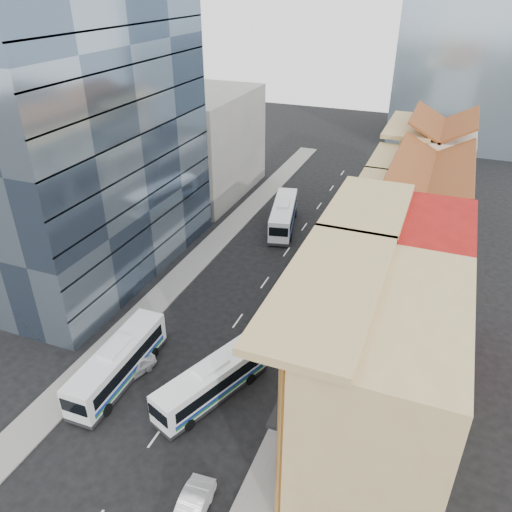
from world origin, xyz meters
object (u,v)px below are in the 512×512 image
at_px(shophouse_tan, 383,386).
at_px(bus_right, 212,381).
at_px(sedan_left, 131,368).
at_px(bus_left_far, 283,215).
at_px(office_tower, 86,128).
at_px(sedan_right, 191,510).
at_px(bus_left_near, 118,363).

xyz_separation_m(shophouse_tan, bus_right, (-12.00, 0.70, -4.43)).
xyz_separation_m(shophouse_tan, sedan_left, (-18.90, 0.42, -5.30)).
distance_m(bus_left_far, bus_right, 29.44).
relative_size(office_tower, bus_right, 3.06).
height_order(shophouse_tan, sedan_left, shophouse_tan).
bearing_deg(sedan_right, office_tower, 129.55).
height_order(office_tower, sedan_left, office_tower).
xyz_separation_m(bus_left_far, sedan_right, (7.49, -38.24, -1.03)).
bearing_deg(shophouse_tan, office_tower, 155.70).
bearing_deg(sedan_right, bus_left_near, 137.37).
distance_m(bus_left_near, sedan_right, 13.39).
relative_size(bus_left_near, bus_right, 1.06).
height_order(sedan_left, sedan_right, sedan_right).
xyz_separation_m(bus_right, sedan_right, (3.08, -9.13, -0.85)).
xyz_separation_m(office_tower, sedan_left, (12.10, -13.58, -14.30)).
height_order(bus_left_far, bus_right, bus_left_far).
relative_size(shophouse_tan, bus_left_far, 1.28).
height_order(shophouse_tan, bus_left_far, shophouse_tan).
relative_size(bus_left_far, sedan_right, 2.50).
relative_size(shophouse_tan, sedan_right, 3.20).
relative_size(bus_left_near, bus_left_far, 0.96).
distance_m(office_tower, bus_right, 26.80).
distance_m(office_tower, bus_left_near, 22.66).
bearing_deg(bus_left_far, bus_left_near, -108.74).
bearing_deg(sedan_left, bus_right, 19.90).
height_order(bus_left_near, bus_left_far, bus_left_far).
xyz_separation_m(bus_left_far, sedan_left, (-2.49, -29.39, -1.05)).
xyz_separation_m(bus_left_near, bus_left_far, (3.08, 30.08, 0.07)).
relative_size(bus_left_near, sedan_left, 2.55).
relative_size(shophouse_tan, bus_left_near, 1.34).
bearing_deg(bus_left_near, office_tower, 127.71).
distance_m(shophouse_tan, sedan_right, 13.36).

